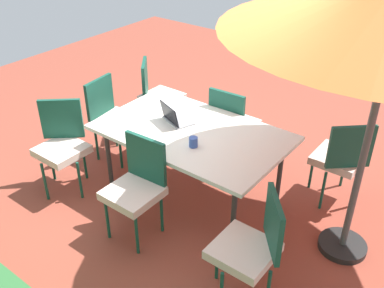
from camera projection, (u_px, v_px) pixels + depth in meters
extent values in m
cube|color=brown|center=(192.00, 193.00, 4.85)|extent=(10.00, 10.00, 0.02)
cube|color=silver|center=(192.00, 133.00, 4.45)|extent=(1.90, 1.17, 0.04)
cylinder|color=#333333|center=(280.00, 172.00, 4.53)|extent=(0.05, 0.05, 0.74)
cylinder|color=#333333|center=(161.00, 126.00, 5.36)|extent=(0.05, 0.05, 0.74)
cylinder|color=#333333|center=(234.00, 217.00, 3.94)|extent=(0.05, 0.05, 0.74)
cylinder|color=#333333|center=(109.00, 157.00, 4.77)|extent=(0.05, 0.05, 0.74)
cylinder|color=#4C4C4C|center=(368.00, 138.00, 3.51)|extent=(0.06, 0.06, 2.39)
cylinder|color=black|center=(342.00, 245.00, 4.11)|extent=(0.44, 0.44, 0.06)
cube|color=beige|center=(62.00, 151.00, 4.66)|extent=(0.46, 0.46, 0.08)
cube|color=#144738|center=(62.00, 119.00, 4.70)|extent=(0.35, 0.32, 0.45)
cylinder|color=#144738|center=(45.00, 182.00, 4.63)|extent=(0.03, 0.03, 0.45)
cylinder|color=#144738|center=(80.00, 180.00, 4.65)|extent=(0.03, 0.03, 0.45)
cylinder|color=#144738|center=(52.00, 163.00, 4.94)|extent=(0.03, 0.03, 0.45)
cylinder|color=#144738|center=(85.00, 161.00, 4.96)|extent=(0.03, 0.03, 0.45)
cube|color=beige|center=(235.00, 125.00, 5.14)|extent=(0.46, 0.46, 0.08)
cube|color=#144738|center=(226.00, 111.00, 4.85)|extent=(0.44, 0.06, 0.45)
cylinder|color=#144738|center=(254.00, 142.00, 5.32)|extent=(0.03, 0.03, 0.45)
cylinder|color=#144738|center=(228.00, 134.00, 5.49)|extent=(0.03, 0.03, 0.45)
cylinder|color=#144738|center=(239.00, 156.00, 5.06)|extent=(0.03, 0.03, 0.45)
cylinder|color=#144738|center=(213.00, 146.00, 5.24)|extent=(0.03, 0.03, 0.45)
cube|color=beige|center=(133.00, 193.00, 4.03)|extent=(0.46, 0.46, 0.08)
cube|color=#144738|center=(146.00, 159.00, 4.04)|extent=(0.44, 0.06, 0.45)
cylinder|color=#144738|center=(107.00, 219.00, 4.13)|extent=(0.03, 0.03, 0.45)
cylinder|color=#144738|center=(137.00, 234.00, 3.96)|extent=(0.03, 0.03, 0.45)
cylinder|color=#144738|center=(133.00, 199.00, 4.38)|extent=(0.03, 0.03, 0.45)
cylinder|color=#144738|center=(162.00, 213.00, 4.21)|extent=(0.03, 0.03, 0.45)
cube|color=beige|center=(338.00, 158.00, 4.53)|extent=(0.46, 0.46, 0.08)
cube|color=#144738|center=(351.00, 147.00, 4.21)|extent=(0.35, 0.33, 0.45)
cylinder|color=#144738|center=(344.00, 169.00, 4.84)|extent=(0.03, 0.03, 0.45)
cylinder|color=#144738|center=(311.00, 170.00, 4.81)|extent=(0.03, 0.03, 0.45)
cylinder|color=#144738|center=(357.00, 189.00, 4.53)|extent=(0.03, 0.03, 0.45)
cylinder|color=#144738|center=(323.00, 191.00, 4.50)|extent=(0.03, 0.03, 0.45)
cube|color=beige|center=(162.00, 98.00, 5.76)|extent=(0.46, 0.46, 0.08)
cube|color=#144738|center=(145.00, 79.00, 5.61)|extent=(0.30, 0.37, 0.45)
cylinder|color=#144738|center=(176.00, 122.00, 5.74)|extent=(0.03, 0.03, 0.45)
cylinder|color=#144738|center=(176.00, 109.00, 6.05)|extent=(0.03, 0.03, 0.45)
cylinder|color=#144738|center=(148.00, 122.00, 5.74)|extent=(0.03, 0.03, 0.45)
cylinder|color=#144738|center=(150.00, 110.00, 6.05)|extent=(0.03, 0.03, 0.45)
cube|color=beige|center=(116.00, 121.00, 5.21)|extent=(0.46, 0.46, 0.08)
cube|color=#144738|center=(100.00, 97.00, 5.16)|extent=(0.10, 0.44, 0.45)
cylinder|color=#144738|center=(121.00, 152.00, 5.13)|extent=(0.03, 0.03, 0.45)
cylinder|color=#144738|center=(139.00, 138.00, 5.40)|extent=(0.03, 0.03, 0.45)
cylinder|color=#144738|center=(97.00, 144.00, 5.29)|extent=(0.03, 0.03, 0.45)
cylinder|color=#144738|center=(116.00, 131.00, 5.55)|extent=(0.03, 0.03, 0.45)
cube|color=beige|center=(243.00, 251.00, 3.42)|extent=(0.46, 0.46, 0.08)
cube|color=#144738|center=(274.00, 224.00, 3.29)|extent=(0.31, 0.36, 0.45)
cylinder|color=#144738|center=(217.00, 259.00, 3.70)|extent=(0.03, 0.03, 0.45)
cylinder|color=#144738|center=(260.00, 258.00, 3.72)|extent=(0.03, 0.03, 0.45)
cube|color=gray|center=(179.00, 120.00, 4.61)|extent=(0.38, 0.32, 0.02)
cube|color=black|center=(169.00, 114.00, 4.50)|extent=(0.32, 0.16, 0.20)
cylinder|color=#334C99|center=(193.00, 142.00, 4.16)|extent=(0.08, 0.08, 0.10)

